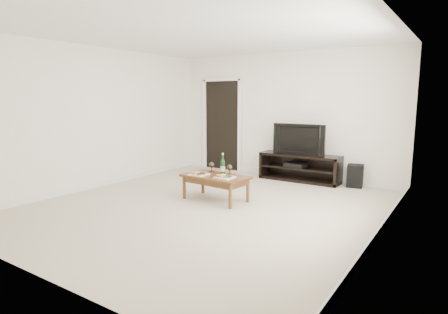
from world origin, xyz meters
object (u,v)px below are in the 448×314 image
(television, at_px, (301,139))
(coffee_table, at_px, (215,188))
(media_console, at_px, (300,168))
(subwoofer, at_px, (355,176))

(television, relative_size, coffee_table, 0.98)
(television, xyz_separation_m, coffee_table, (-0.59, -2.14, -0.65))
(media_console, relative_size, subwoofer, 3.82)
(subwoofer, xyz_separation_m, coffee_table, (-1.67, -2.23, -0.00))
(coffee_table, bearing_deg, subwoofer, 53.18)
(coffee_table, bearing_deg, television, 74.51)
(television, height_order, coffee_table, television)
(television, xyz_separation_m, subwoofer, (1.08, 0.09, -0.64))
(media_console, xyz_separation_m, subwoofer, (1.08, 0.09, -0.06))
(media_console, bearing_deg, subwoofer, 4.85)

